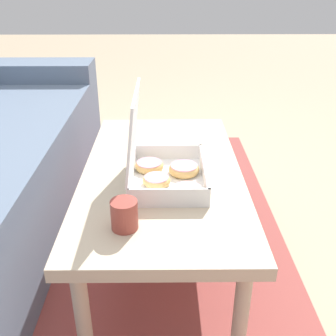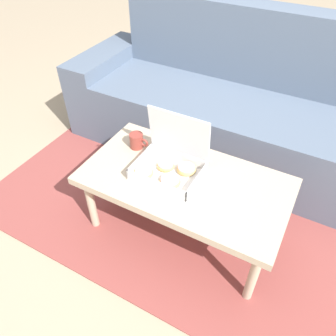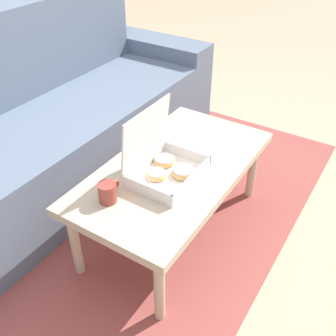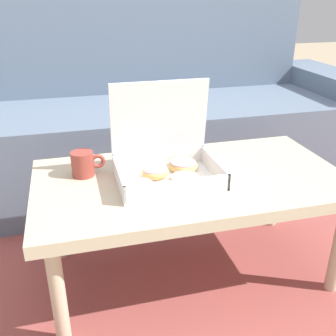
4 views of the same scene
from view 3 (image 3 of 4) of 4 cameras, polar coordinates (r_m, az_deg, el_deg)
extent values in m
plane|color=tan|center=(2.07, -0.61, -8.29)|extent=(12.00, 12.00, 0.00)
cube|color=#994742|center=(2.21, -7.19, -5.21)|extent=(2.48, 1.75, 0.01)
cube|color=slate|center=(2.26, -14.23, 2.18)|extent=(1.88, 0.56, 0.46)
cube|color=slate|center=(2.41, -21.65, 9.64)|extent=(1.88, 0.20, 0.95)
cube|color=slate|center=(3.01, -1.39, 13.20)|extent=(0.24, 0.76, 0.56)
cube|color=#C6B293|center=(1.80, 0.90, -0.25)|extent=(1.04, 0.56, 0.04)
cylinder|color=#C6B293|center=(1.58, -1.26, -17.18)|extent=(0.04, 0.04, 0.36)
cylinder|color=#C6B293|center=(2.19, 12.10, -0.31)|extent=(0.04, 0.04, 0.36)
cylinder|color=#C6B293|center=(1.78, -13.28, -10.69)|extent=(0.04, 0.04, 0.36)
cylinder|color=#C6B293|center=(2.33, 2.21, 3.10)|extent=(0.04, 0.04, 0.36)
cube|color=white|center=(1.72, 0.00, -1.24)|extent=(0.33, 0.25, 0.01)
cube|color=white|center=(1.65, 3.51, -1.71)|extent=(0.33, 0.01, 0.06)
cube|color=white|center=(1.76, -3.30, 0.86)|extent=(0.33, 0.01, 0.06)
cube|color=white|center=(1.60, -3.08, -3.27)|extent=(0.01, 0.25, 0.06)
cube|color=white|center=(1.81, 2.71, 2.14)|extent=(0.01, 0.25, 0.06)
cube|color=white|center=(1.67, -3.20, 4.98)|extent=(0.33, 0.04, 0.25)
torus|color=#E0B266|center=(1.71, 2.28, -0.61)|extent=(0.11, 0.11, 0.03)
cylinder|color=pink|center=(1.71, 2.29, -0.36)|extent=(0.09, 0.09, 0.01)
torus|color=#E0B266|center=(1.70, -1.68, -0.94)|extent=(0.09, 0.09, 0.03)
cylinder|color=pink|center=(1.70, -1.68, -0.72)|extent=(0.08, 0.08, 0.01)
torus|color=#E0B266|center=(1.78, -0.54, 1.06)|extent=(0.10, 0.10, 0.03)
cylinder|color=pink|center=(1.78, -0.54, 1.29)|extent=(0.09, 0.09, 0.01)
torus|color=#E0B266|center=(1.61, -0.23, -3.35)|extent=(0.10, 0.10, 0.03)
cylinder|color=pink|center=(1.61, -0.23, -3.12)|extent=(0.09, 0.09, 0.01)
cylinder|color=#993D33|center=(1.59, -8.79, -3.56)|extent=(0.07, 0.07, 0.08)
torus|color=#993D33|center=(1.62, -7.67, -2.49)|extent=(0.05, 0.01, 0.05)
camera|label=1|loc=(0.85, -47.97, -6.45)|focal=42.00mm
camera|label=2|loc=(1.76, 50.38, 28.09)|focal=35.00mm
camera|label=4|loc=(1.05, 47.81, -3.98)|focal=42.00mm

